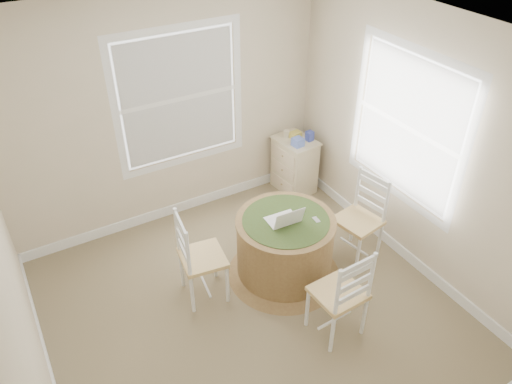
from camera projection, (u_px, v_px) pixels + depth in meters
room at (258, 185)px, 4.19m from camera, size 3.64×3.64×2.64m
round_table at (285, 245)px, 4.95m from camera, size 1.16×1.16×0.70m
chair_left at (203, 257)px, 4.67m from camera, size 0.45×0.47×0.95m
chair_near at (338, 292)px, 4.31m from camera, size 0.44×0.42×0.95m
chair_right at (358, 221)px, 5.12m from camera, size 0.47×0.48×0.95m
laptop at (284, 219)px, 4.74m from camera, size 0.32×0.28×0.21m
mouse at (297, 219)px, 4.77m from camera, size 0.06×0.09×0.03m
phone at (316, 220)px, 4.78m from camera, size 0.05×0.09×0.02m
keys at (299, 213)px, 4.86m from camera, size 0.06×0.06×0.02m
corner_chest at (294, 165)px, 6.23m from camera, size 0.45×0.57×0.71m
tissue_box at (298, 142)px, 5.90m from camera, size 0.13×0.13×0.10m
box_yellow at (295, 135)px, 6.08m from camera, size 0.16×0.12×0.06m
box_blue at (308, 136)px, 5.99m from camera, size 0.09×0.09×0.12m
cup_cream at (287, 134)px, 6.06m from camera, size 0.07×0.07×0.09m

